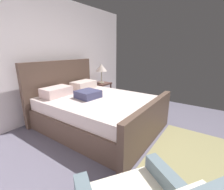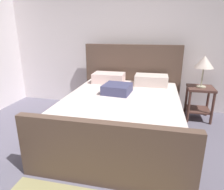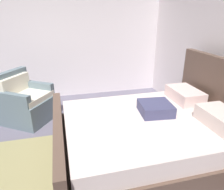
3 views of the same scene
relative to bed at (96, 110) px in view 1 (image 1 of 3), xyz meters
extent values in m
cube|color=slate|center=(-0.04, -1.55, -0.36)|extent=(5.11, 5.55, 0.02)
cube|color=silver|center=(-0.04, 1.28, 0.97)|extent=(5.23, 0.12, 2.65)
cube|color=brown|center=(0.00, -0.07, -0.15)|extent=(1.72, 2.09, 0.40)
cube|color=brown|center=(-0.01, 1.02, 0.29)|extent=(1.82, 0.11, 1.29)
cube|color=brown|center=(0.01, -1.15, 0.01)|extent=(1.82, 0.11, 0.72)
cube|color=silver|center=(0.00, -0.07, 0.16)|extent=(1.64, 2.03, 0.22)
cube|color=beige|center=(-0.39, 0.69, 0.36)|extent=(0.56, 0.36, 0.18)
cube|color=beige|center=(0.38, 0.69, 0.36)|extent=(0.56, 0.36, 0.18)
cube|color=#404266|center=(-0.11, 0.09, 0.34)|extent=(0.44, 0.44, 0.14)
cube|color=#50322A|center=(1.23, 0.83, 0.23)|extent=(0.44, 0.44, 0.04)
cube|color=#50322A|center=(1.23, 0.83, -0.17)|extent=(0.40, 0.40, 0.02)
cylinder|color=#50322A|center=(1.04, 0.64, -0.07)|extent=(0.04, 0.04, 0.56)
cylinder|color=#50322A|center=(1.42, 0.64, -0.07)|extent=(0.04, 0.04, 0.56)
cylinder|color=#50322A|center=(1.04, 1.02, -0.07)|extent=(0.04, 0.04, 0.56)
cylinder|color=#50322A|center=(1.42, 1.02, -0.07)|extent=(0.04, 0.04, 0.56)
cylinder|color=#B7B293|center=(1.23, 0.83, 0.26)|extent=(0.16, 0.16, 0.02)
cylinder|color=#B7B293|center=(1.23, 0.83, 0.43)|extent=(0.02, 0.02, 0.32)
cone|color=beige|center=(1.23, 0.83, 0.69)|extent=(0.32, 0.32, 0.21)
cube|color=#938C5C|center=(0.00, -1.74, -0.35)|extent=(1.77, 0.99, 0.01)
camera|label=1|loc=(-2.24, -1.99, 1.17)|focal=25.19mm
camera|label=2|loc=(0.48, -2.82, 1.19)|focal=32.30mm
camera|label=3|loc=(2.16, -1.06, 1.52)|focal=33.71mm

